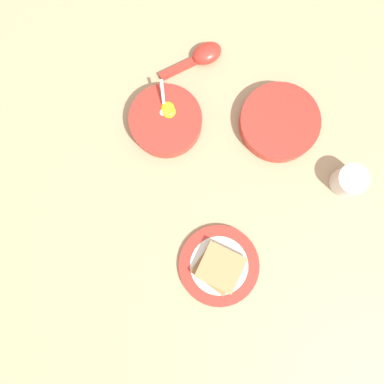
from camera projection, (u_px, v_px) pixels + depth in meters
The scene contains 7 objects.
ground_plane at pixel (213, 155), 0.90m from camera, with size 3.00×3.00×0.00m, color tan.
egg_bowl at pixel (166, 121), 0.89m from camera, with size 0.17×0.17×0.07m.
toast_plate at pixel (219, 265), 0.86m from camera, with size 0.19×0.19×0.01m.
toast_sandwich at pixel (219, 268), 0.84m from camera, with size 0.12×0.12×0.02m.
soup_spoon at pixel (202, 56), 0.92m from camera, with size 0.17×0.06×0.03m.
congee_bowl at pixel (279, 122), 0.89m from camera, with size 0.19×0.19×0.04m.
drinking_cup at pixel (349, 181), 0.86m from camera, with size 0.07×0.07×0.06m.
Camera 1 is at (-0.16, -0.14, 0.88)m, focal length 35.00 mm.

